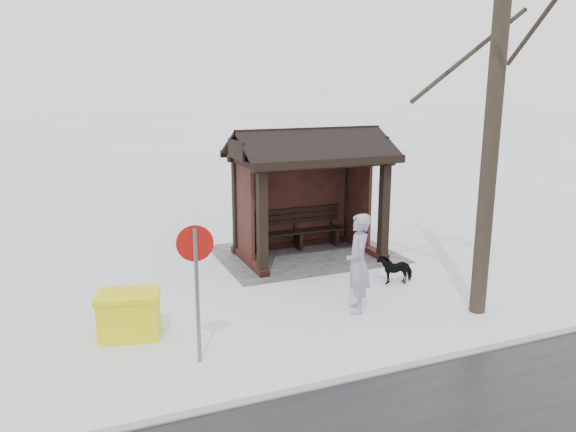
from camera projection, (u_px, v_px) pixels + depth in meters
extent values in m
plane|color=white|center=(309.00, 256.00, 13.54)|extent=(120.00, 120.00, 0.00)
cube|color=gray|center=(456.00, 356.00, 8.59)|extent=(120.00, 0.15, 0.06)
cube|color=gray|center=(305.00, 254.00, 13.72)|extent=(4.20, 3.20, 0.02)
cube|color=#3A1615|center=(294.00, 244.00, 14.34)|extent=(3.30, 0.22, 0.16)
cube|color=#3A1615|center=(363.00, 247.00, 14.08)|extent=(0.22, 2.10, 0.16)
cube|color=#3A1615|center=(250.00, 261.00, 12.97)|extent=(0.22, 2.10, 0.16)
cube|color=black|center=(384.00, 213.00, 13.02)|extent=(0.20, 0.20, 2.30)
cube|color=black|center=(262.00, 225.00, 11.91)|extent=(0.20, 0.20, 2.30)
cube|color=black|center=(347.00, 198.00, 14.64)|extent=(0.20, 0.20, 2.30)
cube|color=black|center=(237.00, 208.00, 13.54)|extent=(0.20, 0.20, 2.30)
cube|color=black|center=(294.00, 200.00, 14.07)|extent=(2.80, 0.08, 2.14)
cube|color=black|center=(358.00, 199.00, 14.09)|extent=(0.08, 1.17, 2.14)
cube|color=black|center=(245.00, 209.00, 12.99)|extent=(0.08, 1.17, 2.14)
cube|color=black|center=(327.00, 164.00, 12.19)|extent=(3.40, 0.20, 0.18)
cube|color=black|center=(294.00, 155.00, 13.81)|extent=(3.40, 0.20, 0.18)
cylinder|color=black|center=(497.00, 71.00, 9.32)|extent=(0.29, 0.29, 8.55)
imported|color=#958CA4|center=(358.00, 263.00, 10.11)|extent=(0.66, 0.78, 1.83)
imported|color=black|center=(395.00, 269.00, 11.73)|extent=(0.75, 0.44, 0.60)
cube|color=yellow|center=(129.00, 317.00, 9.20)|extent=(1.08, 0.84, 0.69)
cube|color=yellow|center=(128.00, 295.00, 9.11)|extent=(1.14, 0.91, 0.08)
cylinder|color=slate|center=(197.00, 297.00, 8.21)|extent=(0.06, 0.06, 2.07)
cylinder|color=#A6100B|center=(195.00, 243.00, 8.04)|extent=(0.54, 0.13, 0.54)
cylinder|color=white|center=(195.00, 243.00, 8.06)|extent=(0.41, 0.10, 0.41)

